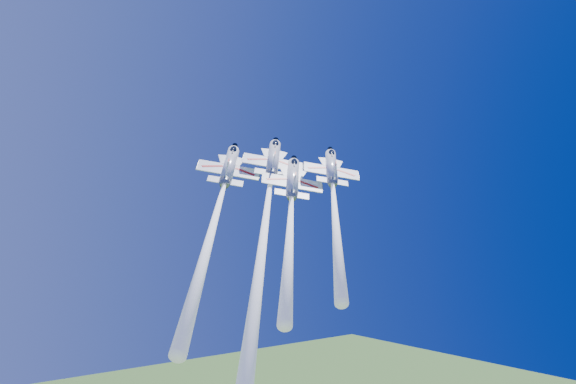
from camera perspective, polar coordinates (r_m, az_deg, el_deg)
jet_lead at (r=82.71m, az=-2.05°, el=-2.86°), size 27.62×39.65×42.53m
jet_left at (r=85.68m, az=-6.41°, el=-2.00°), size 23.93×33.67×34.46m
jet_right at (r=85.96m, az=4.13°, el=-1.05°), size 19.37×26.96×27.28m
jet_slot at (r=83.78m, az=0.24°, el=-2.20°), size 19.90×27.56×27.72m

